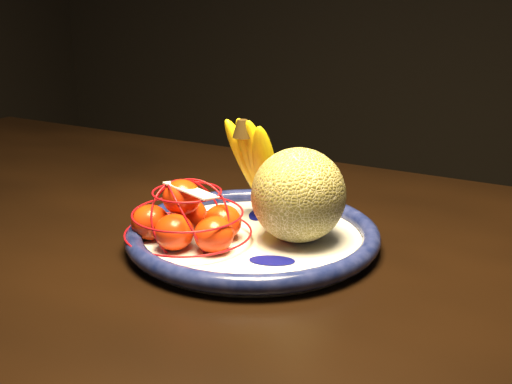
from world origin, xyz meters
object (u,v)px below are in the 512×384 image
at_px(dining_table, 114,268).
at_px(mandarin_bag, 188,220).
at_px(fruit_bowl, 253,236).
at_px(banana_bunch, 258,163).
at_px(cantaloupe, 298,195).

distance_m(dining_table, mandarin_bag, 0.21).
relative_size(fruit_bowl, mandarin_bag, 1.74).
bearing_deg(mandarin_bag, fruit_bowl, 36.48).
bearing_deg(mandarin_bag, banana_bunch, 70.66).
bearing_deg(fruit_bowl, dining_table, 178.00).
distance_m(dining_table, fruit_bowl, 0.25).
distance_m(fruit_bowl, banana_bunch, 0.11).
xyz_separation_m(cantaloupe, banana_bunch, (-0.08, 0.06, 0.02)).
height_order(dining_table, fruit_bowl, fruit_bowl).
height_order(banana_bunch, mandarin_bag, banana_bunch).
relative_size(fruit_bowl, cantaloupe, 2.74).
relative_size(dining_table, fruit_bowl, 4.87).
distance_m(banana_bunch, mandarin_bag, 0.14).
height_order(cantaloupe, banana_bunch, banana_bunch).
relative_size(fruit_bowl, banana_bunch, 2.13).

